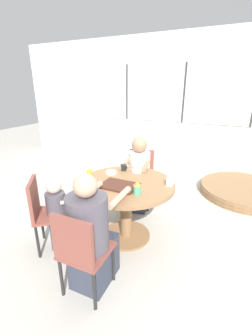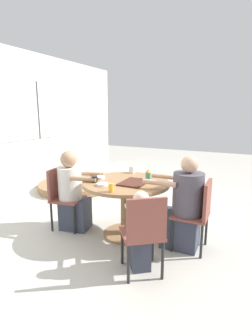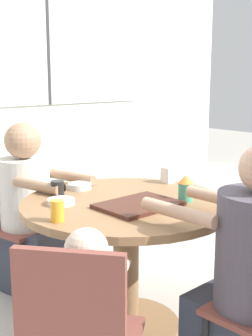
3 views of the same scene
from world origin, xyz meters
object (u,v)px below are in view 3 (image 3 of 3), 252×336
Objects in this scene: coffee_mug at (58,188)px; juice_glass at (57,211)px; bowl_white_shallow at (61,202)px; sippy_cup at (186,188)px; milk_carton_small at (168,175)px; folded_table_stack at (100,201)px; chair_for_toddler at (78,334)px; person_man_blue_shirt at (248,289)px; chair_for_woman_green_shirt at (12,212)px; bowl_cereal at (80,186)px; person_woman_green_shirt at (30,217)px.

juice_glass is (-0.27, -0.39, 0.01)m from coffee_mug.
coffee_mug is at bearing 60.88° from bowl_white_shallow.
milk_carton_small is (0.25, 0.36, -0.02)m from sippy_cup.
milk_carton_small reaches higher than folded_table_stack.
person_man_blue_shirt is at bearing 38.12° from chair_for_toddler.
chair_for_woman_green_shirt is at bearing 122.01° from chair_for_toddler.
chair_for_toddler is 10.46× the size of coffee_mug.
person_man_blue_shirt is at bearing -110.97° from sippy_cup.
coffee_mug is at bearing 111.92° from chair_for_toddler.
chair_for_toddler is 0.78m from person_man_blue_shirt.
milk_carton_small is at bearing 61.64° from person_man_blue_shirt.
milk_carton_small is (0.95, 0.19, -0.00)m from juice_glass.
chair_for_woman_green_shirt and chair_for_toddler have the same top height.
chair_for_woman_green_shirt is at bearing -146.72° from folded_table_stack.
juice_glass is at bearing -124.01° from coffee_mug.
coffee_mug is (0.54, 0.92, 0.27)m from chair_for_toddler.
milk_carton_small is 0.70× the size of bowl_cereal.
sippy_cup is 0.66m from bowl_white_shallow.
sippy_cup is at bearing -13.38° from juice_glass.
milk_carton_small is 0.78m from bowl_white_shallow.
bowl_cereal is (0.13, -0.37, 0.25)m from person_woman_green_shirt.
chair_for_woman_green_shirt is at bearing 81.76° from bowl_white_shallow.
person_woman_green_shirt reaches higher than juice_glass.
chair_for_woman_green_shirt is 1.58m from chair_for_toddler.
chair_for_toddler is 3.29m from folded_table_stack.
sippy_cup is at bearing 98.69° from chair_for_woman_green_shirt.
person_woman_green_shirt is 0.98× the size of person_man_blue_shirt.
person_woman_green_shirt is at bearing 111.78° from sippy_cup.
chair_for_woman_green_shirt is 0.79m from bowl_white_shallow.
milk_carton_small is (0.63, -0.61, 0.28)m from person_woman_green_shirt.
person_woman_green_shirt is 0.75× the size of folded_table_stack.
chair_for_woman_green_shirt is at bearing 73.89° from juice_glass.
chair_for_toddler is 5.96× the size of sippy_cup.
chair_for_woman_green_shirt is 0.17m from person_woman_green_shirt.
juice_glass is at bearing -127.37° from bowl_white_shallow.
sippy_cup is at bearing -36.52° from bowl_white_shallow.
person_woman_green_shirt is at bearing 136.09° from milk_carton_small.
coffee_mug reaches higher than folded_table_stack.
person_woman_green_shirt is at bearing -142.07° from folded_table_stack.
chair_for_woman_green_shirt is 5.96× the size of sippy_cup.
coffee_mug is 0.57× the size of bowl_white_shallow.
person_woman_green_shirt reaches higher than coffee_mug.
folded_table_stack is at bearing 102.35° from chair_for_toddler.
bowl_white_shallow is (0.44, 0.75, 0.24)m from chair_for_toddler.
folded_table_stack is (1.51, 1.18, -0.42)m from person_woman_green_shirt.
folded_table_stack is (1.56, 1.59, -0.70)m from coffee_mug.
person_man_blue_shirt is (0.18, -1.51, -0.00)m from person_woman_green_shirt.
sippy_cup reaches higher than coffee_mug.
coffee_mug is 0.58× the size of bowl_cereal.
juice_glass is at bearing 122.84° from person_man_blue_shirt.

